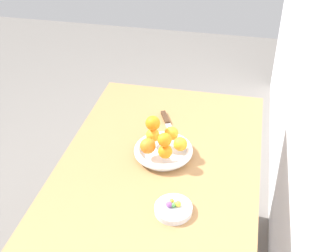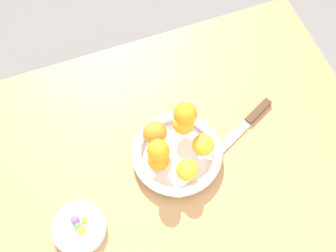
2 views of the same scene
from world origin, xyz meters
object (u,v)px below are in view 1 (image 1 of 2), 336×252
at_px(fruit_bowl, 163,151).
at_px(orange_6, 153,123).
at_px(candy_ball_4, 178,204).
at_px(orange_2, 148,146).
at_px(orange_3, 165,152).
at_px(orange_4, 180,144).
at_px(dining_table, 160,179).
at_px(candy_ball_2, 172,201).
at_px(orange_1, 153,135).
at_px(candy_ball_0, 173,205).
at_px(orange_0, 171,133).
at_px(knife, 169,126).
at_px(orange_5, 165,140).
at_px(candy_dish, 173,209).
at_px(candy_ball_3, 170,205).
at_px(candy_ball_1, 169,204).

bearing_deg(fruit_bowl, orange_6, -127.71).
height_order(fruit_bowl, candy_ball_4, candy_ball_4).
distance_m(orange_6, candy_ball_4, 0.36).
relative_size(orange_2, orange_3, 1.13).
bearing_deg(candy_ball_4, fruit_bowl, -158.39).
xyz_separation_m(fruit_bowl, orange_4, (-0.00, 0.07, 0.05)).
relative_size(orange_2, orange_4, 1.12).
xyz_separation_m(dining_table, candy_ball_2, (0.22, 0.09, 0.12)).
relative_size(dining_table, orange_1, 20.46).
relative_size(orange_3, orange_4, 0.99).
xyz_separation_m(orange_2, candy_ball_0, (0.24, 0.14, -0.04)).
bearing_deg(orange_0, knife, -164.40).
bearing_deg(orange_3, fruit_bowl, -161.43).
bearing_deg(orange_5, candy_ball_0, 18.86).
height_order(orange_2, knife, orange_2).
height_order(dining_table, orange_3, orange_3).
relative_size(orange_0, orange_3, 1.03).
xyz_separation_m(orange_0, orange_2, (0.10, -0.07, 0.00)).
bearing_deg(orange_2, candy_ball_0, 30.97).
height_order(orange_5, candy_ball_0, orange_5).
bearing_deg(orange_5, candy_dish, 18.84).
xyz_separation_m(orange_1, orange_2, (0.07, -0.00, 0.00)).
bearing_deg(knife, candy_ball_0, 13.28).
bearing_deg(orange_1, candy_ball_2, 24.33).
distance_m(fruit_bowl, candy_dish, 0.29).
height_order(orange_5, candy_ball_3, orange_5).
relative_size(orange_2, candy_ball_3, 3.89).
distance_m(fruit_bowl, candy_ball_0, 0.29).
height_order(orange_0, orange_1, orange_0).
bearing_deg(candy_ball_2, orange_5, -161.90).
distance_m(orange_5, candy_ball_0, 0.26).
bearing_deg(orange_4, candy_ball_2, 4.08).
xyz_separation_m(candy_dish, candy_ball_2, (-0.02, -0.01, 0.02)).
bearing_deg(orange_0, candy_ball_4, 14.96).
distance_m(candy_ball_2, candy_ball_3, 0.02).
height_order(fruit_bowl, candy_ball_1, candy_ball_1).
relative_size(dining_table, orange_4, 20.41).
height_order(fruit_bowl, orange_0, orange_0).
xyz_separation_m(candy_ball_0, candy_ball_4, (-0.01, 0.01, 0.00)).
bearing_deg(orange_1, knife, 168.86).
xyz_separation_m(orange_6, candy_ball_1, (0.32, 0.13, -0.09)).
bearing_deg(candy_dish, orange_4, -174.34).
height_order(orange_5, candy_ball_1, orange_5).
bearing_deg(orange_0, candy_ball_2, 11.46).
bearing_deg(candy_ball_2, dining_table, -157.78).
height_order(dining_table, orange_6, orange_6).
height_order(candy_dish, candy_ball_0, candy_ball_0).
bearing_deg(orange_0, orange_5, -1.49).
height_order(candy_ball_1, candy_ball_4, same).
xyz_separation_m(candy_ball_1, candy_ball_2, (-0.02, 0.01, -0.00)).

